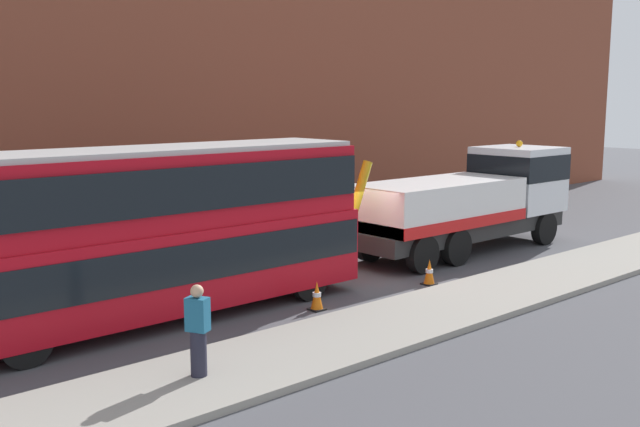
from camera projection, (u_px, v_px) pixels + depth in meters
name	position (u px, v px, depth m)	size (l,w,h in m)	color
ground_plane	(344.00, 276.00, 21.25)	(120.00, 120.00, 0.00)	#4C4C51
near_kerb	(459.00, 304.00, 18.12)	(60.00, 2.80, 0.15)	gray
building_facade	(188.00, 17.00, 26.16)	(60.00, 1.50, 16.00)	brown
recovery_tow_truck	(471.00, 200.00, 24.64)	(10.14, 2.65, 3.67)	#2D2D2D
double_decker_bus	(149.00, 227.00, 16.68)	(11.05, 2.55, 4.06)	#B70C19
pedestrian_onlooker	(198.00, 332.00, 13.12)	(0.42, 0.48, 1.71)	#232333
traffic_cone_near_bus	(317.00, 297.00, 17.82)	(0.36, 0.36, 0.72)	orange
traffic_cone_midway	(429.00, 273.00, 20.25)	(0.36, 0.36, 0.72)	orange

